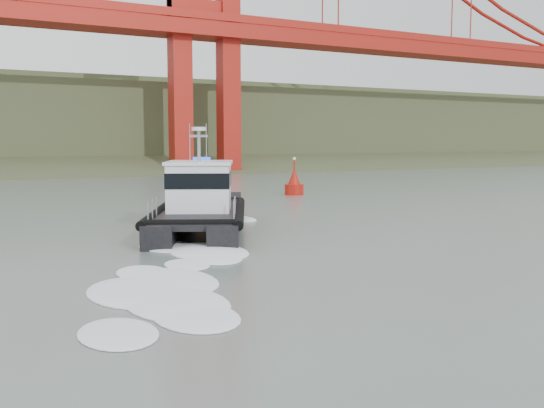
{
  "coord_description": "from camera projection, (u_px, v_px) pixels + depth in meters",
  "views": [
    {
      "loc": [
        -12.76,
        -14.52,
        5.09
      ],
      "look_at": [
        -0.82,
        8.45,
        2.4
      ],
      "focal_mm": 40.0,
      "sensor_mm": 36.0,
      "label": 1
    }
  ],
  "objects": [
    {
      "name": "ground",
      "position": [
        418.0,
        302.0,
        19.19
      ],
      "size": [
        400.0,
        400.0,
        0.0
      ],
      "primitive_type": "plane",
      "color": "slate",
      "rests_on": "ground"
    },
    {
      "name": "nav_buoy",
      "position": [
        294.0,
        184.0,
        57.75
      ],
      "size": [
        1.82,
        1.82,
        3.8
      ],
      "color": "#A7140B",
      "rests_on": "ground"
    },
    {
      "name": "headlands",
      "position": [
        23.0,
        132.0,
        129.21
      ],
      "size": [
        500.0,
        105.36,
        27.12
      ],
      "color": "#3C4A2A",
      "rests_on": "ground"
    },
    {
      "name": "patrol_boat",
      "position": [
        200.0,
        204.0,
        34.28
      ],
      "size": [
        9.45,
        13.29,
        6.09
      ],
      "rotation": [
        0.0,
        0.0,
        -0.44
      ],
      "color": "black",
      "rests_on": "ground"
    }
  ]
}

